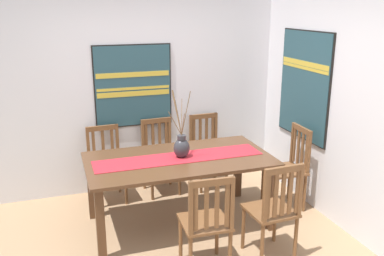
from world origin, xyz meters
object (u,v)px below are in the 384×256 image
(chair_3, at_px, (106,162))
(chair_5, at_px, (274,209))
(chair_0, at_px, (207,149))
(painting_on_side_wall, at_px, (304,85))
(chair_1, at_px, (160,154))
(dining_table, at_px, (179,167))
(painting_on_back_wall, at_px, (133,86))
(chair_2, at_px, (289,166))
(chair_4, at_px, (207,222))
(centerpiece_vase, at_px, (182,146))

(chair_3, bearing_deg, chair_5, -53.69)
(chair_0, xyz_separation_m, painting_on_side_wall, (0.97, -0.68, 0.92))
(chair_1, bearing_deg, chair_0, -0.75)
(dining_table, bearing_deg, chair_3, 127.55)
(chair_1, xyz_separation_m, painting_on_back_wall, (-0.27, 0.21, 0.86))
(chair_2, bearing_deg, chair_0, 127.04)
(chair_4, bearing_deg, chair_0, 69.42)
(chair_3, bearing_deg, chair_1, 3.46)
(chair_2, xyz_separation_m, chair_4, (-1.37, -0.91, -0.01))
(dining_table, height_order, painting_on_side_wall, painting_on_side_wall)
(chair_0, xyz_separation_m, chair_5, (-0.02, -1.82, 0.02))
(chair_4, bearing_deg, chair_5, 0.45)
(dining_table, xyz_separation_m, chair_5, (0.64, -0.91, -0.16))
(chair_0, height_order, painting_on_side_wall, painting_on_side_wall)
(chair_3, xyz_separation_m, chair_5, (1.31, -1.79, 0.03))
(chair_1, distance_m, chair_3, 0.69)
(chair_0, bearing_deg, chair_1, 179.25)
(chair_1, xyz_separation_m, chair_5, (0.63, -1.83, 0.02))
(centerpiece_vase, height_order, chair_1, centerpiece_vase)
(painting_on_back_wall, xyz_separation_m, painting_on_side_wall, (1.87, -0.91, 0.06))
(chair_0, height_order, chair_2, chair_2)
(centerpiece_vase, xyz_separation_m, chair_5, (0.61, -0.92, -0.38))
(chair_2, relative_size, chair_5, 1.00)
(chair_2, distance_m, chair_4, 1.65)
(chair_0, xyz_separation_m, chair_4, (-0.68, -1.82, 0.01))
(dining_table, xyz_separation_m, painting_on_back_wall, (-0.25, 1.13, 0.69))
(chair_3, bearing_deg, painting_on_back_wall, 31.18)
(chair_2, distance_m, painting_on_back_wall, 2.14)
(chair_0, xyz_separation_m, painting_on_back_wall, (-0.91, 0.22, 0.86))
(chair_1, bearing_deg, centerpiece_vase, -89.12)
(chair_2, bearing_deg, painting_on_back_wall, 144.65)
(chair_1, relative_size, painting_on_back_wall, 0.91)
(chair_3, height_order, chair_4, chair_4)
(chair_1, height_order, chair_3, chair_1)
(chair_4, height_order, painting_on_side_wall, painting_on_side_wall)
(dining_table, bearing_deg, painting_on_back_wall, 102.57)
(dining_table, relative_size, painting_on_back_wall, 1.90)
(painting_on_back_wall, distance_m, painting_on_side_wall, 2.08)
(chair_2, bearing_deg, centerpiece_vase, 179.44)
(dining_table, relative_size, painting_on_side_wall, 1.52)
(chair_1, bearing_deg, chair_2, -34.69)
(centerpiece_vase, bearing_deg, chair_5, -56.32)
(dining_table, relative_size, chair_3, 2.14)
(chair_0, height_order, chair_1, chair_0)
(dining_table, distance_m, painting_on_side_wall, 1.80)
(dining_table, xyz_separation_m, chair_3, (-0.67, 0.87, -0.19))
(dining_table, distance_m, chair_1, 0.93)
(chair_5, xyz_separation_m, painting_on_side_wall, (0.98, 1.13, 0.90))
(chair_5, height_order, painting_on_side_wall, painting_on_side_wall)
(centerpiece_vase, height_order, chair_2, centerpiece_vase)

